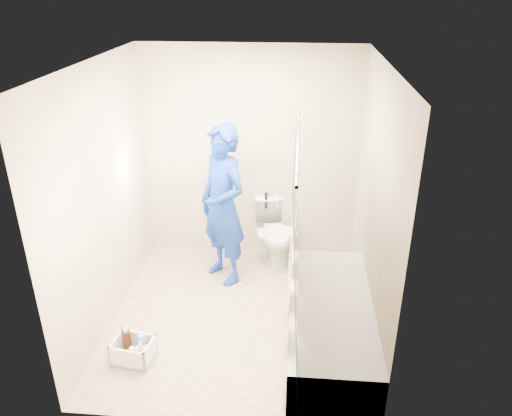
# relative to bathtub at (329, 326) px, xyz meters

# --- Properties ---
(floor) EXTENTS (2.60, 2.60, 0.00)m
(floor) POSITION_rel_bathtub_xyz_m (-0.85, 0.43, -0.27)
(floor) COLOR tan
(floor) RESTS_ON ground
(ceiling) EXTENTS (2.40, 2.60, 0.02)m
(ceiling) POSITION_rel_bathtub_xyz_m (-0.85, 0.43, 2.13)
(ceiling) COLOR white
(ceiling) RESTS_ON wall_back
(wall_back) EXTENTS (2.40, 0.02, 2.40)m
(wall_back) POSITION_rel_bathtub_xyz_m (-0.85, 1.73, 0.93)
(wall_back) COLOR #C2B895
(wall_back) RESTS_ON ground
(wall_front) EXTENTS (2.40, 0.02, 2.40)m
(wall_front) POSITION_rel_bathtub_xyz_m (-0.85, -0.88, 0.93)
(wall_front) COLOR #C2B895
(wall_front) RESTS_ON ground
(wall_left) EXTENTS (0.02, 2.60, 2.40)m
(wall_left) POSITION_rel_bathtub_xyz_m (-2.05, 0.43, 0.93)
(wall_left) COLOR #C2B895
(wall_left) RESTS_ON ground
(wall_right) EXTENTS (0.02, 2.60, 2.40)m
(wall_right) POSITION_rel_bathtub_xyz_m (0.35, 0.43, 0.93)
(wall_right) COLOR #C2B895
(wall_right) RESTS_ON ground
(bathtub) EXTENTS (0.70, 1.75, 0.50)m
(bathtub) POSITION_rel_bathtub_xyz_m (0.00, 0.00, 0.00)
(bathtub) COLOR silver
(bathtub) RESTS_ON ground
(curtain_rod) EXTENTS (0.02, 1.90, 0.02)m
(curtain_rod) POSITION_rel_bathtub_xyz_m (-0.33, 0.00, 1.68)
(curtain_rod) COLOR silver
(curtain_rod) RESTS_ON wall_back
(shower_curtain) EXTENTS (0.06, 1.75, 1.80)m
(shower_curtain) POSITION_rel_bathtub_xyz_m (-0.33, 0.00, 0.75)
(shower_curtain) COLOR white
(shower_curtain) RESTS_ON curtain_rod
(toilet) EXTENTS (0.55, 0.78, 0.72)m
(toilet) POSITION_rel_bathtub_xyz_m (-0.55, 1.51, 0.09)
(toilet) COLOR silver
(toilet) RESTS_ON ground
(tank_lid) EXTENTS (0.47, 0.29, 0.03)m
(tank_lid) POSITION_rel_bathtub_xyz_m (-0.52, 1.39, 0.15)
(tank_lid) COLOR white
(tank_lid) RESTS_ON toilet
(tank_internals) EXTENTS (0.17, 0.07, 0.23)m
(tank_internals) POSITION_rel_bathtub_xyz_m (-0.63, 1.68, 0.44)
(tank_internals) COLOR black
(tank_internals) RESTS_ON toilet
(plumber) EXTENTS (0.73, 0.73, 1.72)m
(plumber) POSITION_rel_bathtub_xyz_m (-1.08, 1.10, 0.59)
(plumber) COLOR #1033A4
(plumber) RESTS_ON ground
(cleaning_caddy) EXTENTS (0.37, 0.31, 0.26)m
(cleaning_caddy) POSITION_rel_bathtub_xyz_m (-1.66, -0.27, -0.17)
(cleaning_caddy) COLOR white
(cleaning_caddy) RESTS_ON ground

